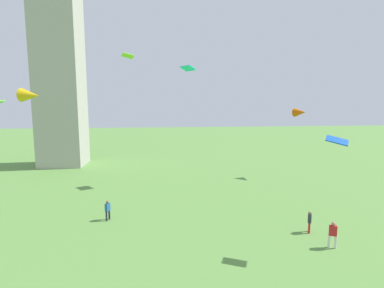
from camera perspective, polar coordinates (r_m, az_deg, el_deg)
The scene contains 8 objects.
person_1 at distance 24.41m, azimuth -16.23°, elevation -12.18°, with size 0.41×0.48×1.59m.
person_2 at distance 22.95m, azimuth 22.09°, elevation -13.73°, with size 0.42×0.48×1.58m.
person_3 at distance 21.21m, azimuth 25.92°, elevation -15.48°, with size 0.52×0.43×1.73m.
kite_flying_0 at distance 38.65m, azimuth 20.44°, elevation 5.84°, with size 1.70×1.91×1.16m.
kite_flying_1 at distance 26.67m, azimuth -12.49°, elevation 16.57°, with size 1.15×0.93×0.44m.
kite_flying_2 at distance 19.00m, azimuth 26.58°, elevation 0.63°, with size 1.48×1.31×0.58m.
kite_flying_4 at distance 33.44m, azimuth -0.81°, elevation 14.64°, with size 1.82×1.92×0.50m.
kite_flying_5 at distance 32.85m, azimuth -29.18°, elevation 8.33°, with size 2.25×1.83×1.44m.
Camera 1 is at (-2.63, -3.47, 8.99)m, focal length 27.16 mm.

